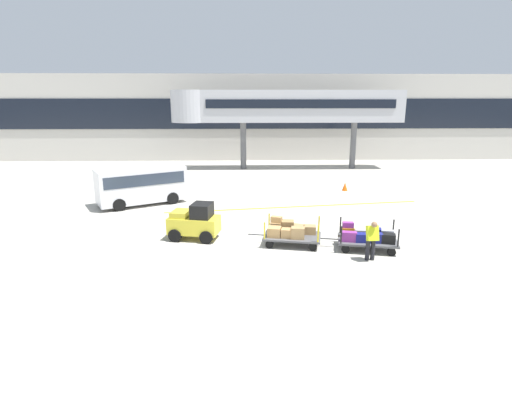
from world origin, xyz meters
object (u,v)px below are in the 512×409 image
object	(u,v)px
baggage_handler	(372,239)
baggage_cart_lead	(290,232)
baggage_tug	(195,222)
safety_cone_near	(345,187)
baggage_cart_middle	(367,237)
shuttle_van	(141,183)

from	to	relation	value
baggage_handler	baggage_cart_lead	bearing A→B (deg)	146.40
baggage_tug	baggage_handler	size ratio (longest dim) A/B	1.46
baggage_handler	safety_cone_near	bearing A→B (deg)	80.77
baggage_cart_lead	baggage_cart_middle	world-z (taller)	same
baggage_cart_lead	safety_cone_near	distance (m)	11.05
baggage_cart_lead	baggage_cart_middle	size ratio (longest dim) A/B	1.00
baggage_tug	baggage_handler	xyz separation A→B (m)	(6.79, -2.65, 0.11)
baggage_cart_middle	safety_cone_near	size ratio (longest dim) A/B	5.61
baggage_cart_lead	safety_cone_near	bearing A→B (deg)	64.59
safety_cone_near	shuttle_van	bearing A→B (deg)	-165.97
safety_cone_near	baggage_cart_middle	bearing A→B (deg)	-99.15
shuttle_van	safety_cone_near	bearing A→B (deg)	14.03
baggage_cart_middle	baggage_handler	size ratio (longest dim) A/B	1.97
baggage_cart_lead	baggage_cart_middle	distance (m)	3.10
baggage_cart_lead	shuttle_van	size ratio (longest dim) A/B	0.60
shuttle_van	baggage_handler	bearing A→B (deg)	-39.76
baggage_handler	baggage_cart_middle	bearing A→B (deg)	80.02
baggage_tug	shuttle_van	distance (m)	7.15
baggage_cart_middle	baggage_tug	bearing A→B (deg)	168.25
baggage_handler	shuttle_van	size ratio (longest dim) A/B	0.31
baggage_cart_lead	shuttle_van	distance (m)	10.34
shuttle_van	baggage_cart_middle	bearing A→B (deg)	-35.16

